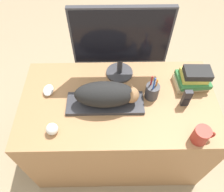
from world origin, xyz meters
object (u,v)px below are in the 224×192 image
(computer_mouse, at_px, (48,90))
(pen_cup, at_px, (152,91))
(cat, at_px, (108,94))
(book_stack, at_px, (193,78))
(coffee_mug, at_px, (201,135))
(monitor, at_px, (121,40))
(keyboard, at_px, (105,103))
(baseball, at_px, (52,129))
(phone, at_px, (186,98))

(computer_mouse, xyz_separation_m, pen_cup, (0.66, -0.05, 0.03))
(cat, relative_size, book_stack, 1.69)
(computer_mouse, height_order, coffee_mug, coffee_mug)
(book_stack, bearing_deg, monitor, 167.11)
(keyboard, bearing_deg, monitor, 69.22)
(baseball, height_order, book_stack, book_stack)
(monitor, xyz_separation_m, pen_cup, (0.19, -0.20, -0.24))
(keyboard, height_order, coffee_mug, coffee_mug)
(monitor, height_order, phone, monitor)
(monitor, relative_size, baseball, 8.47)
(computer_mouse, height_order, phone, phone)
(pen_cup, bearing_deg, coffee_mug, -53.26)
(pen_cup, bearing_deg, cat, -168.16)
(cat, bearing_deg, pen_cup, 11.84)
(phone, bearing_deg, coffee_mug, -82.55)
(cat, height_order, baseball, cat)
(book_stack, bearing_deg, coffee_mug, -97.00)
(computer_mouse, bearing_deg, phone, -7.50)
(monitor, distance_m, computer_mouse, 0.56)
(coffee_mug, bearing_deg, pen_cup, 126.74)
(pen_cup, bearing_deg, baseball, -157.48)
(keyboard, xyz_separation_m, pen_cup, (0.29, 0.06, 0.04))
(coffee_mug, xyz_separation_m, baseball, (-0.81, 0.06, -0.02))
(keyboard, height_order, computer_mouse, computer_mouse)
(phone, bearing_deg, keyboard, 179.07)
(computer_mouse, xyz_separation_m, phone, (0.85, -0.11, 0.04))
(computer_mouse, height_order, pen_cup, pen_cup)
(book_stack, bearing_deg, phone, -116.85)
(computer_mouse, distance_m, phone, 0.86)
(pen_cup, relative_size, phone, 1.52)
(computer_mouse, xyz_separation_m, coffee_mug, (0.88, -0.35, 0.03))
(baseball, relative_size, phone, 0.54)
(keyboard, bearing_deg, phone, -0.93)
(keyboard, distance_m, book_stack, 0.59)
(cat, height_order, monitor, monitor)
(pen_cup, xyz_separation_m, phone, (0.20, -0.07, 0.01))
(monitor, distance_m, baseball, 0.65)
(cat, relative_size, phone, 3.00)
(monitor, bearing_deg, pen_cup, -45.81)
(pen_cup, bearing_deg, book_stack, 18.46)
(baseball, bearing_deg, cat, 30.79)
(baseball, xyz_separation_m, book_stack, (0.86, 0.34, 0.03))
(monitor, bearing_deg, keyboard, -110.78)
(pen_cup, xyz_separation_m, book_stack, (0.28, 0.09, 0.01))
(baseball, distance_m, phone, 0.80)
(keyboard, distance_m, monitor, 0.39)
(cat, relative_size, pen_cup, 1.97)
(phone, height_order, book_stack, book_stack)
(coffee_mug, xyz_separation_m, book_stack, (0.05, 0.40, 0.01))
(monitor, relative_size, book_stack, 2.57)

